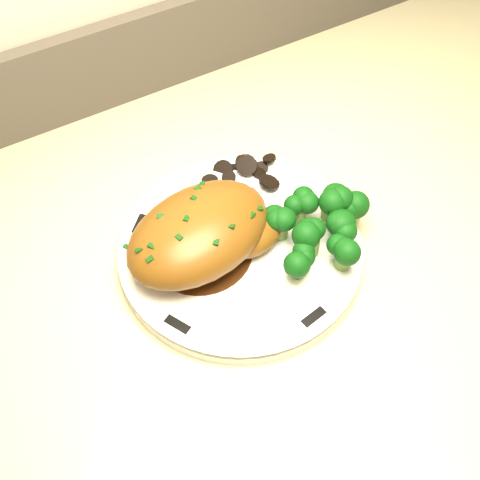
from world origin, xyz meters
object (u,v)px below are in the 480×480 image
plate (240,250)px  chicken_breast (205,233)px  broccoli_florets (320,227)px  counter (421,299)px

plate → chicken_breast: bearing=160.4°
chicken_breast → broccoli_florets: (0.11, -0.05, -0.01)m
counter → chicken_breast: size_ratio=10.34×
plate → broccoli_florets: size_ratio=2.32×
broccoli_florets → counter: bearing=6.2°
plate → chicken_breast: 0.06m
plate → counter: bearing=-0.6°
chicken_breast → plate: bearing=-30.2°
counter → chicken_breast: 0.64m
counter → plate: counter is taller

